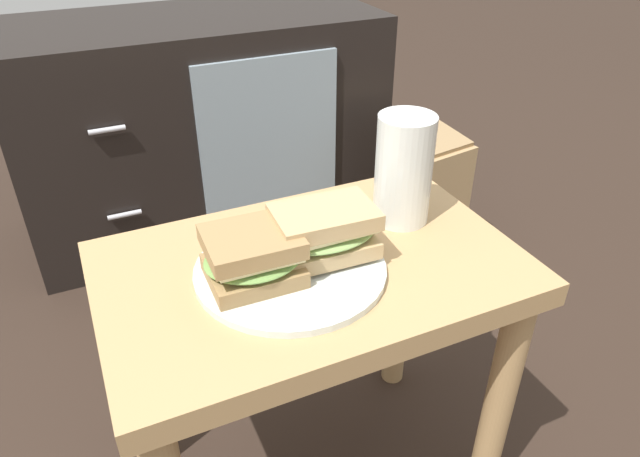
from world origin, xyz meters
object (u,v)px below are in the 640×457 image
beer_glass (403,172)px  tv_cabinet (202,124)px  sandwich_back (324,232)px  paper_bag (422,194)px  plate (290,270)px  sandwich_front (253,256)px

beer_glass → tv_cabinet: bearing=95.2°
sandwich_back → paper_bag: bearing=45.2°
plate → tv_cabinet: bearing=82.9°
beer_glass → sandwich_front: bearing=-165.9°
plate → paper_bag: bearing=42.9°
paper_bag → beer_glass: bearing=-128.6°
sandwich_back → beer_glass: bearing=20.4°
tv_cabinet → sandwich_back: 0.98m
sandwich_front → sandwich_back: bearing=4.0°
plate → sandwich_back: (0.05, 0.00, 0.04)m
beer_glass → paper_bag: beer_glass is taller
tv_cabinet → sandwich_front: (-0.17, -0.96, 0.21)m
plate → sandwich_front: 0.06m
sandwich_front → sandwich_back: 0.10m
tv_cabinet → sandwich_back: (-0.07, -0.95, 0.22)m
sandwich_back → beer_glass: size_ratio=0.89×
plate → beer_glass: (0.20, 0.06, 0.07)m
sandwich_back → sandwich_front: bearing=-176.0°
sandwich_front → beer_glass: size_ratio=0.77×
tv_cabinet → sandwich_front: 1.00m
tv_cabinet → beer_glass: size_ratio=5.94×
paper_bag → sandwich_back: bearing=-134.8°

